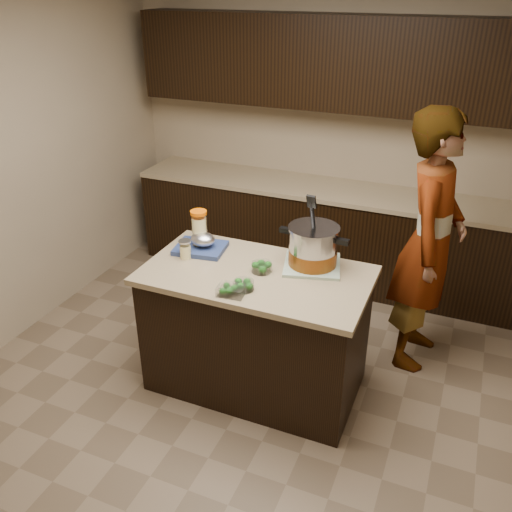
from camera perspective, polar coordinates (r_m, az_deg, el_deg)
The scene contains 13 objects.
ground_plane at distance 3.99m, azimuth 0.00°, elevation -13.11°, with size 4.00×4.00×0.00m, color brown.
room_shell at distance 3.16m, azimuth 0.00°, elevation 11.26°, with size 4.04×4.04×2.72m.
back_cabinets at distance 4.97m, azimuth 7.83°, elevation 7.73°, with size 3.60×0.63×2.33m.
island at distance 3.71m, azimuth 0.00°, elevation -7.80°, with size 1.46×0.81×0.90m.
dish_towel at distance 3.57m, azimuth 5.92°, elevation -0.92°, with size 0.36×0.36×0.02m, color #5C8A66.
stock_pot at distance 3.51m, azimuth 6.01°, elevation 0.81°, with size 0.47×0.35×0.47m.
lemonade_pitcher at distance 3.76m, azimuth -5.97°, elevation 2.63°, with size 0.14×0.14×0.27m.
mason_jar at distance 3.66m, azimuth -7.45°, elevation 0.66°, with size 0.10×0.10×0.14m.
broccoli_tub_left at distance 3.47m, azimuth 0.61°, elevation -1.21°, with size 0.16×0.16×0.06m.
broccoli_tub_right at distance 3.28m, azimuth -1.30°, elevation -3.13°, with size 0.16×0.16×0.06m.
broccoli_tub_rect at distance 3.23m, azimuth -2.63°, elevation -3.68°, with size 0.17×0.13×0.06m.
blue_tray at distance 3.75m, azimuth -5.76°, elevation 1.19°, with size 0.37×0.31×0.13m.
person at distance 3.95m, azimuth 17.79°, elevation 1.29°, with size 0.69×0.45×1.88m, color gray.
Camera 1 is at (1.17, -2.80, 2.59)m, focal length 38.00 mm.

